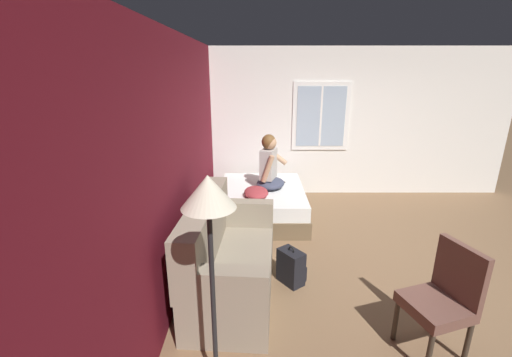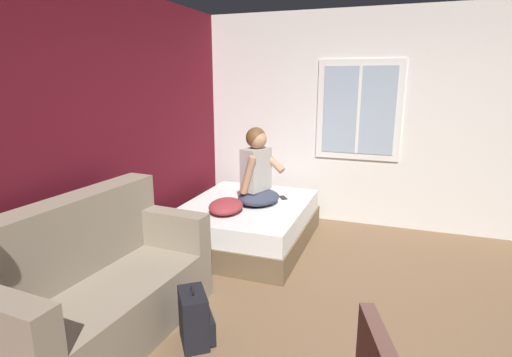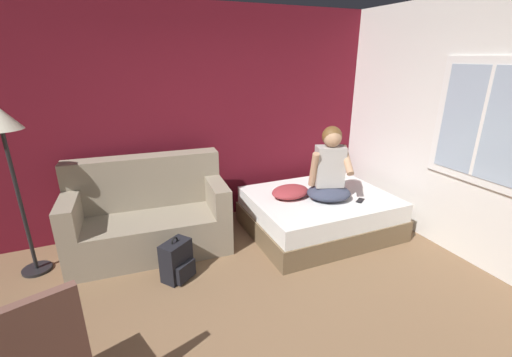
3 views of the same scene
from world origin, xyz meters
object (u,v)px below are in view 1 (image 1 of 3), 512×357
at_px(couch, 226,259).
at_px(person_seated, 270,167).
at_px(bed, 262,202).
at_px(backpack, 291,267).
at_px(floor_lamp, 209,215).
at_px(throw_pillow, 256,192).
at_px(cell_phone, 281,181).
at_px(side_chair, 443,296).

xyz_separation_m(couch, person_seated, (2.03, -0.53, 0.44)).
relative_size(bed, couch, 0.98).
height_order(backpack, floor_lamp, floor_lamp).
xyz_separation_m(throw_pillow, cell_phone, (0.71, -0.43, -0.07)).
xyz_separation_m(bed, floor_lamp, (-3.17, 0.40, 1.19)).
relative_size(couch, person_seated, 2.00).
relative_size(cell_phone, floor_lamp, 0.08).
relative_size(bed, backpack, 3.76).
bearing_deg(cell_phone, couch, 37.10).
distance_m(bed, throw_pillow, 0.49).
bearing_deg(person_seated, cell_phone, -34.65).
bearing_deg(throw_pillow, couch, 168.95).
bearing_deg(couch, floor_lamp, -179.40).
xyz_separation_m(couch, throw_pillow, (1.63, -0.32, 0.16)).
bearing_deg(side_chair, cell_phone, 19.62).
xyz_separation_m(bed, couch, (-2.00, 0.41, 0.16)).
bearing_deg(floor_lamp, backpack, -27.95).
height_order(throw_pillow, cell_phone, throw_pillow).
xyz_separation_m(couch, backpack, (0.16, -0.72, -0.20)).
height_order(person_seated, floor_lamp, floor_lamp).
xyz_separation_m(side_chair, throw_pillow, (2.43, 1.55, 0.02)).
xyz_separation_m(side_chair, backpack, (0.97, 1.15, -0.34)).
distance_m(couch, cell_phone, 2.46).
height_order(couch, side_chair, couch).
height_order(bed, cell_phone, cell_phone).
bearing_deg(backpack, person_seated, 5.61).
xyz_separation_m(side_chair, cell_phone, (3.15, 1.12, -0.05)).
relative_size(backpack, floor_lamp, 0.27).
height_order(throw_pillow, floor_lamp, floor_lamp).
height_order(person_seated, throw_pillow, person_seated).
height_order(cell_phone, floor_lamp, floor_lamp).
height_order(bed, backpack, bed).
relative_size(backpack, throw_pillow, 0.95).
distance_m(throw_pillow, floor_lamp, 2.95).
height_order(bed, throw_pillow, throw_pillow).
distance_m(bed, backpack, 1.86).
bearing_deg(cell_phone, throw_pillow, 23.66).
bearing_deg(backpack, cell_phone, -0.87).
relative_size(bed, person_seated, 1.96).
xyz_separation_m(bed, side_chair, (-2.80, -1.46, 0.30)).
bearing_deg(floor_lamp, couch, 0.60).
distance_m(couch, backpack, 0.76).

